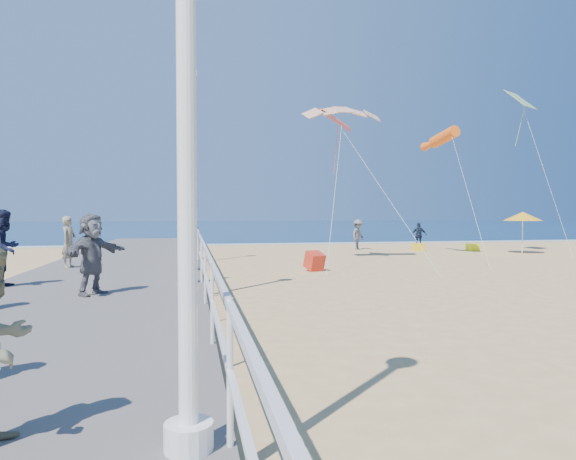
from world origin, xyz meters
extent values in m
plane|color=#DAB572|center=(0.00, 0.00, 0.00)|extent=(160.00, 160.00, 0.00)
cube|color=#0C284C|center=(0.00, 65.00, 0.01)|extent=(160.00, 90.00, 0.05)
cube|color=white|center=(0.00, 20.50, 0.03)|extent=(160.00, 1.20, 0.04)
cube|color=slate|center=(-7.50, 0.00, 0.20)|extent=(5.00, 44.00, 0.40)
cube|color=white|center=(-5.05, 0.00, 1.45)|extent=(0.05, 42.00, 0.06)
cube|color=white|center=(-5.05, 0.00, 0.95)|extent=(0.05, 42.00, 0.04)
cylinder|color=white|center=(-5.35, -9.00, 0.50)|extent=(0.36, 0.36, 0.20)
cylinder|color=white|center=(-5.35, -9.00, 2.85)|extent=(0.14, 0.14, 4.70)
cylinder|color=white|center=(-5.35, 0.00, 0.50)|extent=(0.36, 0.36, 0.20)
cylinder|color=white|center=(-5.35, 0.00, 2.85)|extent=(0.14, 0.14, 4.70)
sphere|color=white|center=(-5.35, 0.00, 5.50)|extent=(0.44, 0.44, 0.44)
cylinder|color=white|center=(-5.35, 9.00, 0.50)|extent=(0.36, 0.36, 0.20)
cylinder|color=white|center=(-5.35, 9.00, 2.85)|extent=(0.14, 0.14, 4.70)
sphere|color=white|center=(-5.35, 9.00, 5.50)|extent=(0.44, 0.44, 0.44)
imported|color=silver|center=(-5.40, 2.66, 1.22)|extent=(0.53, 0.68, 1.63)
imported|color=blue|center=(-5.25, 2.81, 1.69)|extent=(0.43, 0.50, 0.88)
imported|color=#5B5B60|center=(-7.34, -1.50, 1.25)|extent=(1.29, 1.60, 1.71)
imported|color=gray|center=(-9.01, 4.11, 1.20)|extent=(0.54, 0.67, 1.60)
imported|color=#181D36|center=(-9.51, 0.04, 1.29)|extent=(0.91, 1.03, 1.78)
imported|color=slate|center=(4.01, 14.89, 0.86)|extent=(1.23, 1.24, 1.72)
imported|color=#192237|center=(8.02, 15.58, 0.75)|extent=(0.95, 0.61, 1.51)
imported|color=gray|center=(-5.27, 10.33, 0.75)|extent=(0.58, 0.79, 1.49)
cube|color=red|center=(-0.93, 5.12, 0.30)|extent=(0.75, 0.85, 0.74)
cylinder|color=white|center=(11.37, 10.68, 0.90)|extent=(0.05, 0.05, 1.80)
cone|color=#FAA71A|center=(11.37, 10.68, 1.91)|extent=(1.90, 1.90, 0.45)
cube|color=yellow|center=(7.04, 13.58, 0.20)|extent=(0.55, 0.55, 0.40)
cube|color=#EBFF1A|center=(9.84, 12.76, 0.20)|extent=(0.55, 0.55, 0.40)
cylinder|color=#FE6015|center=(6.59, 9.92, 5.70)|extent=(1.03, 2.82, 1.11)
cube|color=#D84F52|center=(0.83, 8.50, 6.04)|extent=(1.66, 1.80, 0.85)
cube|color=blue|center=(10.77, 10.14, 7.67)|extent=(1.79, 1.67, 0.96)
camera|label=1|loc=(-5.33, -12.73, 2.13)|focal=32.00mm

